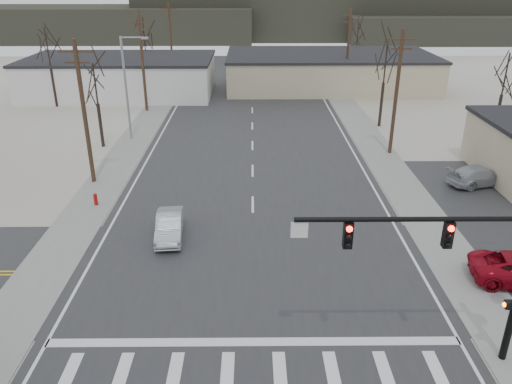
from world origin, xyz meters
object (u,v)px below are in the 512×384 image
car_far_a (273,76)px  car_parked_silver (480,176)px  traffic_signal_mast (475,257)px  sedan_crossing (169,226)px  car_parked_dark_a (508,168)px  car_far_b (234,61)px  fire_hydrant (96,199)px

car_far_a → car_parked_silver: 38.38m
car_far_a → car_parked_silver: (13.31, -36.00, -0.06)m
traffic_signal_mast → sedan_crossing: size_ratio=2.18×
traffic_signal_mast → car_parked_dark_a: (11.04, 19.03, -4.02)m
sedan_crossing → car_far_a: 44.08m
sedan_crossing → car_parked_dark_a: size_ratio=1.13×
car_far_a → car_far_b: bearing=-80.1°
car_far_b → car_parked_dark_a: car_far_b is taller
sedan_crossing → car_parked_silver: car_parked_silver is taller
car_far_b → car_parked_dark_a: (21.82, -47.34, -0.08)m
fire_hydrant → car_far_a: bearing=71.6°
sedan_crossing → car_parked_dark_a: 25.37m
car_parked_dark_a → fire_hydrant: bearing=80.4°
car_far_b → car_far_a: bearing=-90.6°
traffic_signal_mast → car_far_a: bearing=95.4°
car_parked_dark_a → car_parked_silver: car_parked_silver is taller
car_far_b → car_parked_dark_a: 52.12m
sedan_crossing → car_far_b: size_ratio=1.02×
fire_hydrant → car_parked_dark_a: car_parked_dark_a is taller
car_far_a → car_parked_dark_a: (16.11, -34.35, -0.14)m
car_parked_dark_a → car_parked_silver: (-2.80, -1.65, 0.07)m
car_parked_silver → fire_hydrant: bearing=80.2°
traffic_signal_mast → car_parked_silver: (8.24, 17.38, -3.95)m
sedan_crossing → car_far_a: bearing=75.0°
fire_hydrant → car_far_b: car_far_b is taller
fire_hydrant → car_far_a: 41.29m
car_parked_dark_a → traffic_signal_mast: bearing=130.9°
fire_hydrant → car_parked_dark_a: size_ratio=0.24×
sedan_crossing → car_parked_dark_a: sedan_crossing is taller
sedan_crossing → car_parked_silver: size_ratio=0.86×
fire_hydrant → car_far_b: 52.68m
traffic_signal_mast → car_far_a: (-5.07, 53.39, -3.89)m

